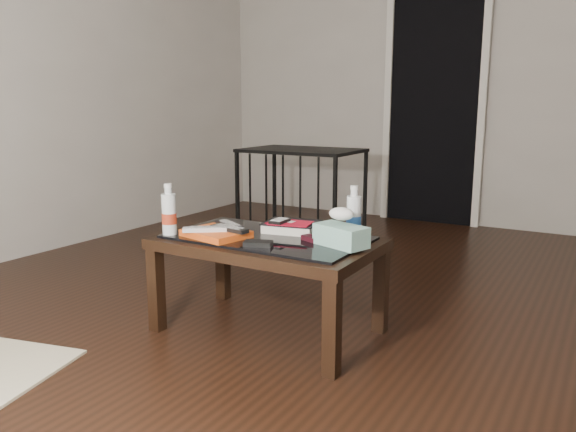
% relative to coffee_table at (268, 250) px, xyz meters
% --- Properties ---
extents(ground, '(5.00, 5.00, 0.00)m').
position_rel_coffee_table_xyz_m(ground, '(0.31, 0.43, -0.40)').
color(ground, black).
rests_on(ground, ground).
extents(doorway, '(0.90, 0.08, 2.07)m').
position_rel_coffee_table_xyz_m(doorway, '(-0.09, 2.89, 0.63)').
color(doorway, black).
rests_on(doorway, ground).
extents(coffee_table, '(1.00, 0.60, 0.46)m').
position_rel_coffee_table_xyz_m(coffee_table, '(0.00, 0.00, 0.00)').
color(coffee_table, black).
rests_on(coffee_table, ground).
extents(pet_crate, '(1.02, 0.81, 0.71)m').
position_rel_coffee_table_xyz_m(pet_crate, '(-0.80, 1.76, -0.17)').
color(pet_crate, black).
rests_on(pet_crate, ground).
extents(magazines, '(0.32, 0.26, 0.03)m').
position_rel_coffee_table_xyz_m(magazines, '(-0.20, -0.13, 0.08)').
color(magazines, '#DA4E14').
rests_on(magazines, coffee_table).
extents(remote_silver, '(0.19, 0.16, 0.02)m').
position_rel_coffee_table_xyz_m(remote_silver, '(-0.23, -0.17, 0.11)').
color(remote_silver, silver).
rests_on(remote_silver, magazines).
extents(remote_black_front, '(0.21, 0.08, 0.02)m').
position_rel_coffee_table_xyz_m(remote_black_front, '(-0.14, -0.11, 0.11)').
color(remote_black_front, black).
rests_on(remote_black_front, magazines).
extents(remote_black_back, '(0.20, 0.14, 0.02)m').
position_rel_coffee_table_xyz_m(remote_black_back, '(-0.19, -0.04, 0.11)').
color(remote_black_back, black).
rests_on(remote_black_back, magazines).
extents(textbook, '(0.28, 0.24, 0.05)m').
position_rel_coffee_table_xyz_m(textbook, '(0.05, 0.14, 0.09)').
color(textbook, black).
rests_on(textbook, coffee_table).
extents(dvd_mailers, '(0.20, 0.15, 0.01)m').
position_rel_coffee_table_xyz_m(dvd_mailers, '(0.05, 0.12, 0.11)').
color(dvd_mailers, '#AA0B21').
rests_on(dvd_mailers, textbook).
extents(ipod, '(0.07, 0.11, 0.02)m').
position_rel_coffee_table_xyz_m(ipod, '(0.02, 0.08, 0.12)').
color(ipod, black).
rests_on(ipod, dvd_mailers).
extents(flip_phone, '(0.10, 0.08, 0.02)m').
position_rel_coffee_table_xyz_m(flip_phone, '(0.22, 0.02, 0.08)').
color(flip_phone, black).
rests_on(flip_phone, coffee_table).
extents(wallet, '(0.14, 0.11, 0.02)m').
position_rel_coffee_table_xyz_m(wallet, '(0.06, -0.17, 0.07)').
color(wallet, black).
rests_on(wallet, coffee_table).
extents(water_bottle_left, '(0.07, 0.07, 0.24)m').
position_rel_coffee_table_xyz_m(water_bottle_left, '(-0.41, -0.20, 0.18)').
color(water_bottle_left, silver).
rests_on(water_bottle_left, coffee_table).
extents(water_bottle_right, '(0.08, 0.08, 0.24)m').
position_rel_coffee_table_xyz_m(water_bottle_right, '(0.35, 0.18, 0.18)').
color(water_bottle_right, white).
rests_on(water_bottle_right, coffee_table).
extents(tissue_box, '(0.26, 0.19, 0.09)m').
position_rel_coffee_table_xyz_m(tissue_box, '(0.37, 0.01, 0.11)').
color(tissue_box, '#248576').
rests_on(tissue_box, coffee_table).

